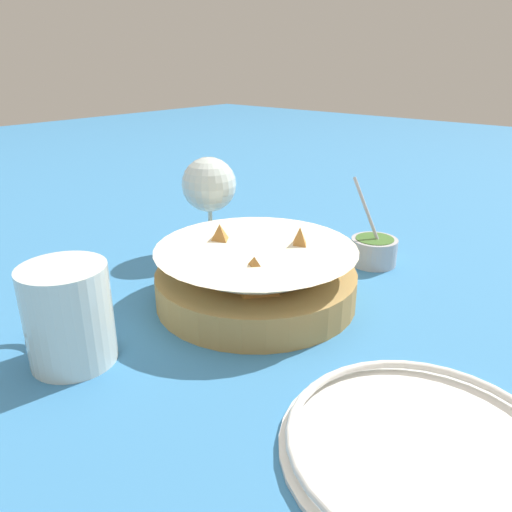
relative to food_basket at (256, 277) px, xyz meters
The scene contains 6 objects.
ground_plane 0.05m from the food_basket, 157.14° to the right, with size 4.00×4.00×0.00m, color teal.
food_basket is the anchor object (origin of this frame).
sauce_cup 0.22m from the food_basket, 105.02° to the right, with size 0.08×0.07×0.13m.
wine_glass 0.21m from the food_basket, 27.75° to the right, with size 0.08×0.08×0.15m.
beer_mug 0.23m from the food_basket, 75.89° to the left, with size 0.13×0.09×0.11m.
side_plate 0.30m from the food_basket, 157.13° to the left, with size 0.23×0.23×0.01m.
Camera 1 is at (-0.34, 0.45, 0.29)m, focal length 35.00 mm.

